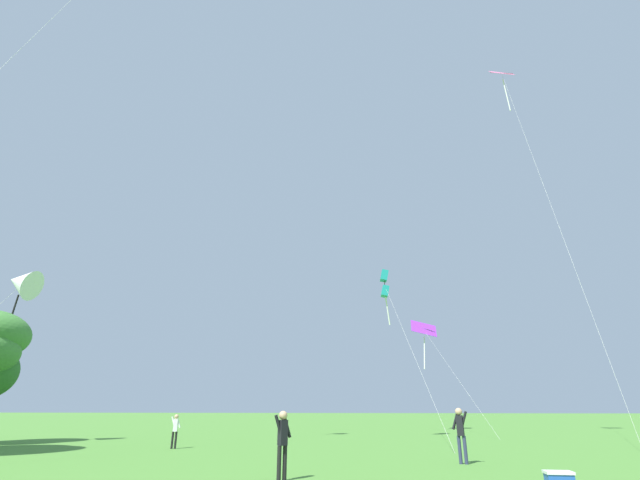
% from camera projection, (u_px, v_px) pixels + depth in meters
% --- Properties ---
extents(kite_pink_low, '(2.01, 11.00, 29.23)m').
position_uv_depth(kite_pink_low, '(505.00, 85.00, 36.97)').
color(kite_pink_low, pink).
rests_on(kite_pink_low, ground_plane).
extents(kite_white_distant, '(2.10, 7.47, 9.80)m').
position_uv_depth(kite_white_distant, '(22.00, 283.00, 26.19)').
color(kite_white_distant, white).
rests_on(kite_white_distant, ground_plane).
extents(kite_teal_box, '(2.90, 9.95, 11.01)m').
position_uv_depth(kite_teal_box, '(385.00, 285.00, 31.31)').
color(kite_teal_box, teal).
rests_on(kite_teal_box, ground_plane).
extents(kite_purple_streamer, '(4.25, 12.58, 9.65)m').
position_uv_depth(kite_purple_streamer, '(424.00, 336.00, 40.82)').
color(kite_purple_streamer, purple).
rests_on(kite_purple_streamer, ground_plane).
extents(person_far_back, '(0.44, 0.45, 1.71)m').
position_uv_depth(person_far_back, '(283.00, 438.00, 11.91)').
color(person_far_back, black).
rests_on(person_far_back, ground_plane).
extents(person_near_tree, '(0.58, 0.26, 1.79)m').
position_uv_depth(person_near_tree, '(460.00, 430.00, 15.41)').
color(person_near_tree, '#2D3351').
rests_on(person_near_tree, ground_plane).
extents(person_in_blue_jacket, '(0.49, 0.21, 1.51)m').
position_uv_depth(person_in_blue_jacket, '(175.00, 428.00, 21.12)').
color(person_in_blue_jacket, black).
rests_on(person_in_blue_jacket, ground_plane).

